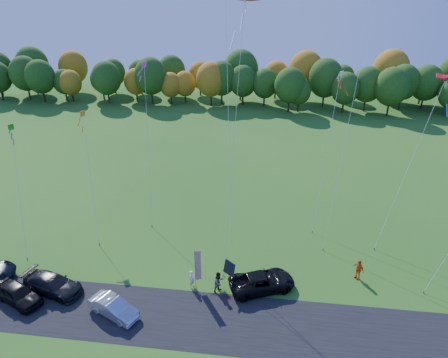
# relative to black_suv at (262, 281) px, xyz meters

# --- Properties ---
(ground) EXTENTS (160.00, 160.00, 0.00)m
(ground) POSITION_rel_black_suv_xyz_m (-3.92, -0.03, -0.75)
(ground) COLOR #255C18
(asphalt_strip) EXTENTS (90.00, 6.00, 0.01)m
(asphalt_strip) POSITION_rel_black_suv_xyz_m (-3.92, -4.03, -0.75)
(asphalt_strip) COLOR black
(asphalt_strip) RESTS_ON ground
(tree_line) EXTENTS (116.00, 12.00, 10.00)m
(tree_line) POSITION_rel_black_suv_xyz_m (-3.92, 54.97, -0.75)
(tree_line) COLOR #1E4711
(tree_line) RESTS_ON ground
(black_suv) EXTENTS (5.95, 4.34, 1.50)m
(black_suv) POSITION_rel_black_suv_xyz_m (0.00, 0.00, 0.00)
(black_suv) COLOR black
(black_suv) RESTS_ON ground
(silver_sedan) EXTENTS (4.42, 3.07, 1.38)m
(silver_sedan) POSITION_rel_black_suv_xyz_m (-11.03, -4.32, -0.06)
(silver_sedan) COLOR silver
(silver_sedan) RESTS_ON ground
(dark_truck_a) EXTENTS (5.52, 3.36, 1.50)m
(dark_truck_a) POSITION_rel_black_suv_xyz_m (-16.92, -2.49, -0.00)
(dark_truck_a) COLOR black
(dark_truck_a) RESTS_ON ground
(dark_truck_b) EXTENTS (4.79, 3.42, 1.52)m
(dark_truck_b) POSITION_rel_black_suv_xyz_m (-19.08, -3.90, 0.01)
(dark_truck_b) COLOR black
(dark_truck_b) RESTS_ON ground
(person_tailgate_a) EXTENTS (0.58, 0.69, 1.60)m
(person_tailgate_a) POSITION_rel_black_suv_xyz_m (-5.75, -0.50, 0.05)
(person_tailgate_a) COLOR white
(person_tailgate_a) RESTS_ON ground
(person_tailgate_b) EXTENTS (1.11, 1.14, 1.85)m
(person_tailgate_b) POSITION_rel_black_suv_xyz_m (-3.48, -0.73, 0.18)
(person_tailgate_b) COLOR gray
(person_tailgate_b) RESTS_ON ground
(person_east) EXTENTS (1.04, 1.12, 1.85)m
(person_east) POSITION_rel_black_suv_xyz_m (8.06, 2.39, 0.17)
(person_east) COLOR orange
(person_east) RESTS_ON ground
(feather_flag) EXTENTS (0.49, 0.21, 3.82)m
(feather_flag) POSITION_rel_black_suv_xyz_m (-5.25, -0.56, 1.58)
(feather_flag) COLOR #999999
(feather_flag) RESTS_ON ground
(kite_delta_blue) EXTENTS (3.30, 9.66, 28.60)m
(kite_delta_blue) POSITION_rel_black_suv_xyz_m (-3.69, 6.66, 13.53)
(kite_delta_blue) COLOR #4C3F33
(kite_delta_blue) RESTS_ON ground
(kite_parafoil_orange) EXTENTS (5.73, 12.27, 26.82)m
(kite_parafoil_orange) POSITION_rel_black_suv_xyz_m (7.51, 11.95, 12.49)
(kite_parafoil_orange) COLOR #4C3F33
(kite_parafoil_orange) RESTS_ON ground
(kite_delta_red) EXTENTS (2.92, 9.38, 23.53)m
(kite_delta_red) POSITION_rel_black_suv_xyz_m (-2.93, 5.75, 11.87)
(kite_delta_red) COLOR #4C3F33
(kite_delta_red) RESTS_ON ground
(kite_parafoil_rainbow) EXTENTS (6.93, 6.54, 15.81)m
(kite_parafoil_rainbow) POSITION_rel_black_suv_xyz_m (13.00, 9.79, 7.00)
(kite_parafoil_rainbow) COLOR #4C3F33
(kite_parafoil_rainbow) RESTS_ON ground
(kite_diamond_yellow) EXTENTS (3.53, 7.13, 11.67)m
(kite_diamond_yellow) POSITION_rel_black_suv_xyz_m (-17.42, 7.57, 4.89)
(kite_diamond_yellow) COLOR #4C3F33
(kite_diamond_yellow) RESTS_ON ground
(kite_diamond_green) EXTENTS (3.06, 6.09, 11.43)m
(kite_diamond_green) POSITION_rel_black_suv_xyz_m (-22.77, 3.96, 4.76)
(kite_diamond_green) COLOR #4C3F33
(kite_diamond_green) RESTS_ON ground
(kite_diamond_white) EXTENTS (2.69, 8.06, 15.27)m
(kite_diamond_white) POSITION_rel_black_suv_xyz_m (5.74, 12.71, 6.62)
(kite_diamond_white) COLOR #4C3F33
(kite_diamond_white) RESTS_ON ground
(kite_diamond_pink) EXTENTS (2.26, 7.53, 15.99)m
(kite_diamond_pink) POSITION_rel_black_suv_xyz_m (-12.58, 11.49, 7.05)
(kite_diamond_pink) COLOR #4C3F33
(kite_diamond_pink) RESTS_ON ground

